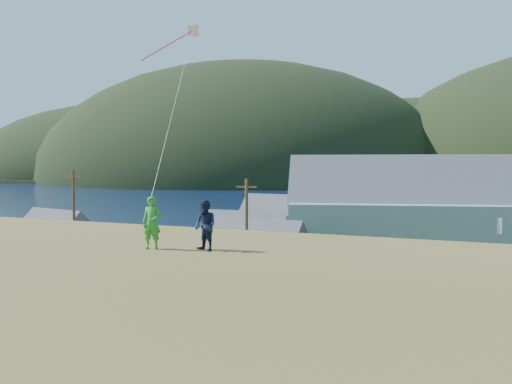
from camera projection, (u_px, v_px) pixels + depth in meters
ground at (289, 310)px, 34.41m from camera, size 900.00×900.00×0.00m
grass_strip at (279, 318)px, 32.56m from camera, size 110.00×8.00×0.10m
waterfront_lot at (343, 265)px, 50.09m from camera, size 72.00×36.00×0.12m
wharf at (337, 230)px, 73.58m from camera, size 26.00×14.00×0.90m
far_shore at (445, 179)px, 338.89m from camera, size 900.00×320.00×2.00m
far_hills at (510, 180)px, 278.54m from camera, size 760.00×265.00×143.00m
lodge at (491, 217)px, 47.08m from camera, size 39.44×19.77×13.37m
shed_teal at (49, 239)px, 50.98m from camera, size 9.52×7.59×6.65m
shed_palegreen_near at (245, 242)px, 49.32m from camera, size 9.26×6.00×6.59m
shed_white at (254, 255)px, 41.85m from camera, size 8.79×6.33×6.61m
shed_palegreen_far at (286, 224)px, 60.22m from camera, size 12.03×7.37×7.85m
utility_poles at (253, 238)px, 36.80m from camera, size 36.04×0.24×9.55m
parked_cars at (281, 246)px, 57.15m from camera, size 25.52×13.34×1.57m
kite_flyer_green at (152, 223)px, 16.61m from camera, size 0.73×0.57×1.77m
kite_flyer_navy at (205, 225)px, 16.30m from camera, size 0.98×0.88×1.67m
kite_rig at (189, 35)px, 23.50m from camera, size 1.87×3.87×10.67m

